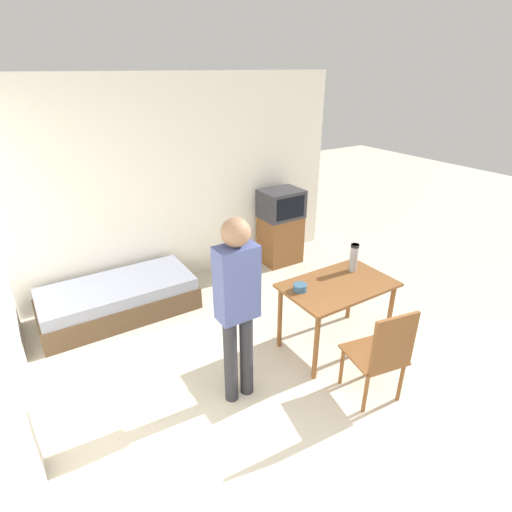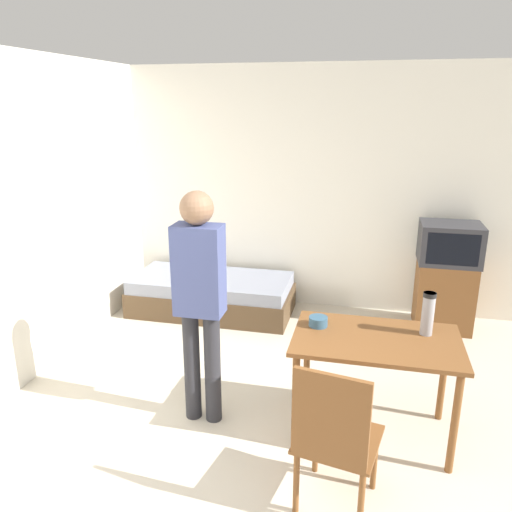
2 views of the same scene
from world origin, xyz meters
name	(u,v)px [view 1 (image 1 of 2)]	position (x,y,z in m)	size (l,w,h in m)	color
ground_plane	(387,495)	(0.00, 0.00, 0.00)	(20.00, 20.00, 0.00)	beige
wall_back	(169,185)	(0.00, 3.85, 1.35)	(5.04, 0.06, 2.70)	silver
daybed	(119,299)	(-0.96, 3.32, 0.21)	(1.80, 0.83, 0.42)	#4C3823
tv	(280,226)	(1.54, 3.49, 0.57)	(0.60, 0.47, 1.13)	brown
dining_table	(337,293)	(0.83, 1.49, 0.65)	(1.13, 0.71, 0.76)	brown
wooden_chair	(383,353)	(0.62, 0.68, 0.53)	(0.53, 0.53, 0.96)	brown
person_standing	(237,300)	(-0.40, 1.39, 1.02)	(0.34, 0.23, 1.74)	#28282D
thermos_flask	(354,256)	(1.16, 1.63, 0.92)	(0.09, 0.09, 0.31)	#99999E
mate_bowl	(300,287)	(0.42, 1.60, 0.79)	(0.13, 0.13, 0.07)	#335670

